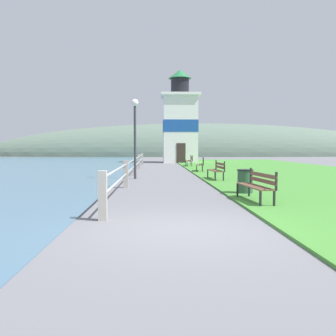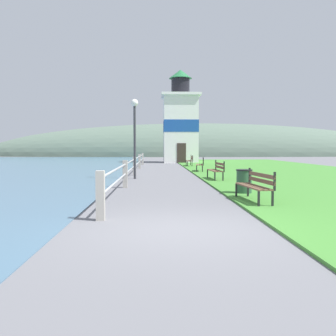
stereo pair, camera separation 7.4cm
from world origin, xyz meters
name	(u,v)px [view 2 (the right image)]	position (x,y,z in m)	size (l,w,h in m)	color
ground_plane	(181,230)	(0.00, 0.00, 0.00)	(160.00, 160.00, 0.00)	slate
grass_verge	(288,172)	(7.76, 15.96, 0.03)	(12.00, 47.88, 0.06)	#428433
seawall_railing	(135,164)	(-1.66, 14.07, 0.63)	(0.18, 26.31, 1.07)	#A8A399
park_bench_near	(256,184)	(2.36, 3.42, 0.54)	(0.64, 2.02, 0.94)	brown
park_bench_midway	(217,169)	(2.44, 10.71, 0.54)	(0.56, 1.91, 0.94)	brown
park_bench_far	(201,164)	(2.42, 16.80, 0.54)	(0.67, 1.74, 0.94)	brown
park_bench_by_lighthouse	(190,160)	(2.38, 23.81, 0.54)	(0.53, 1.97, 0.94)	brown
lighthouse	(180,123)	(2.10, 31.92, 4.06)	(3.96, 3.96, 9.57)	white
trash_bin	(244,182)	(2.46, 5.28, 0.42)	(0.54, 0.54, 0.84)	#2D5138
lamp_post	(135,124)	(-1.51, 11.67, 2.74)	(0.36, 0.36, 3.96)	#333338
distant_hillside	(201,156)	(8.00, 61.92, 0.00)	(80.00, 16.00, 12.00)	#566B5B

